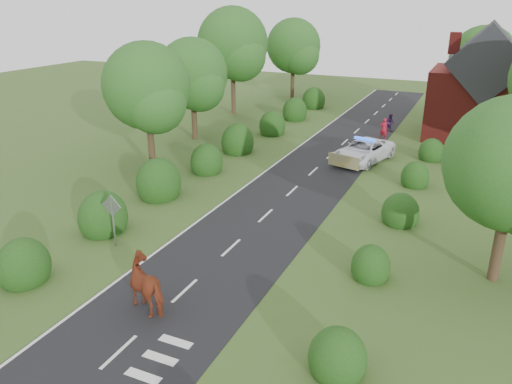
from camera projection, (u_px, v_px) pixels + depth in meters
The scene contains 16 objects.
ground at pixel (185, 291), 19.59m from camera, with size 120.00×120.00×0.00m, color #3F5A21.
road at pixel (308, 176), 32.32m from camera, with size 6.00×70.00×0.02m, color black.
road_markings at pixel (273, 182), 31.17m from camera, with size 4.96×70.00×0.01m.
hedgerow_left at pixel (195, 167), 31.76m from camera, with size 2.75×50.41×3.00m.
hedgerow_right at pixel (404, 205), 26.37m from camera, with size 2.10×45.78×2.10m.
tree_left_a at pixel (149, 90), 31.49m from camera, with size 5.74×5.60×8.38m.
tree_left_b at pixel (194, 77), 38.97m from camera, with size 5.74×5.60×8.07m.
tree_left_c at pixel (235, 46), 47.45m from camera, with size 6.97×6.80×10.22m.
tree_left_d at pixel (295, 48), 55.34m from camera, with size 6.15×6.00×8.89m.
tree_right_c at pixel (485, 61), 46.23m from camera, with size 6.15×6.00×8.58m.
road_sign at pixel (112, 213), 22.62m from camera, with size 1.06×0.08×2.53m.
house at pixel (483, 92), 40.03m from camera, with size 8.00×7.40×9.17m.
cow at pixel (150, 287), 18.29m from camera, with size 1.26×2.38×1.69m, color maroon.
police_van at pixel (364, 151), 34.98m from camera, with size 3.90×6.06×1.70m.
pedestrian_red at pixel (384, 129), 40.51m from camera, with size 0.64×0.42×1.75m, color #A8142A.
pedestrian_purple at pixel (390, 122), 43.13m from camera, with size 0.74×0.58×1.53m, color #482560.
Camera 1 is at (9.52, -14.19, 10.71)m, focal length 35.00 mm.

